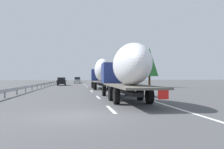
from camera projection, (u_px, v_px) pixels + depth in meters
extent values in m
plane|color=#4C4C4F|center=(77.00, 86.00, 50.35)|extent=(260.00, 260.00, 0.00)
cube|color=white|center=(111.00, 109.00, 13.00)|extent=(3.20, 0.20, 0.01)
cube|color=white|center=(98.00, 97.00, 21.00)|extent=(3.20, 0.20, 0.01)
cube|color=white|center=(92.00, 91.00, 30.65)|extent=(3.20, 0.20, 0.01)
cube|color=white|center=(87.00, 87.00, 45.07)|extent=(3.20, 0.20, 0.01)
cube|color=white|center=(85.00, 85.00, 55.77)|extent=(3.20, 0.20, 0.01)
cube|color=white|center=(85.00, 84.00, 60.03)|extent=(3.20, 0.20, 0.01)
cube|color=white|center=(84.00, 84.00, 67.96)|extent=(3.20, 0.20, 0.01)
cube|color=white|center=(84.00, 83.00, 70.45)|extent=(3.20, 0.20, 0.01)
cube|color=white|center=(82.00, 82.00, 88.11)|extent=(3.20, 0.20, 0.01)
cube|color=white|center=(82.00, 82.00, 100.84)|extent=(3.20, 0.20, 0.01)
cube|color=white|center=(101.00, 85.00, 56.09)|extent=(110.00, 0.20, 0.01)
cube|color=navy|center=(99.00, 75.00, 40.70)|extent=(2.40, 2.50, 1.90)
cube|color=black|center=(98.00, 72.00, 41.79)|extent=(0.08, 2.12, 0.80)
cube|color=#262628|center=(100.00, 84.00, 37.91)|extent=(10.30, 0.70, 0.24)
cube|color=#59544C|center=(102.00, 82.00, 35.15)|extent=(8.80, 2.50, 0.12)
ellipsoid|color=white|center=(102.00, 70.00, 35.16)|extent=(5.66, 2.20, 3.27)
cube|color=red|center=(111.00, 84.00, 30.92)|extent=(0.04, 0.56, 0.56)
cylinder|color=black|center=(92.00, 85.00, 40.52)|extent=(1.04, 0.30, 1.04)
cylinder|color=black|center=(105.00, 85.00, 40.83)|extent=(1.04, 0.30, 1.04)
cylinder|color=black|center=(94.00, 86.00, 36.17)|extent=(1.04, 0.35, 1.04)
cylinder|color=black|center=(109.00, 86.00, 36.48)|extent=(1.04, 0.35, 1.04)
cylinder|color=black|center=(95.00, 86.00, 33.79)|extent=(1.04, 0.35, 1.04)
cylinder|color=black|center=(111.00, 86.00, 34.11)|extent=(1.04, 0.35, 1.04)
cube|color=navy|center=(116.00, 73.00, 22.94)|extent=(2.40, 2.50, 1.90)
cube|color=black|center=(114.00, 68.00, 24.03)|extent=(0.08, 2.12, 0.80)
cube|color=#262628|center=(121.00, 90.00, 19.89)|extent=(11.26, 0.70, 0.24)
cube|color=#59544C|center=(129.00, 86.00, 16.87)|extent=(9.84, 2.50, 0.12)
ellipsoid|color=white|center=(130.00, 65.00, 16.49)|extent=(7.12, 2.20, 2.83)
cube|color=red|center=(163.00, 94.00, 12.12)|extent=(0.04, 0.56, 0.56)
cylinder|color=black|center=(104.00, 90.00, 22.76)|extent=(1.04, 0.30, 1.04)
cylinder|color=black|center=(127.00, 90.00, 23.07)|extent=(1.04, 0.30, 1.04)
cylinder|color=black|center=(111.00, 94.00, 17.89)|extent=(1.04, 0.35, 1.04)
cylinder|color=black|center=(140.00, 93.00, 18.20)|extent=(1.04, 0.35, 1.04)
cylinder|color=black|center=(117.00, 96.00, 15.51)|extent=(1.04, 0.35, 1.04)
cylinder|color=black|center=(150.00, 96.00, 15.83)|extent=(1.04, 0.35, 1.04)
cube|color=black|center=(62.00, 82.00, 53.69)|extent=(4.56, 1.81, 0.84)
cube|color=black|center=(62.00, 79.00, 53.36)|extent=(2.51, 1.60, 0.61)
cylinder|color=black|center=(58.00, 84.00, 54.97)|extent=(0.64, 0.22, 0.64)
cylinder|color=black|center=(66.00, 84.00, 55.20)|extent=(0.64, 0.22, 0.64)
cylinder|color=black|center=(57.00, 84.00, 52.17)|extent=(0.64, 0.22, 0.64)
cylinder|color=black|center=(65.00, 84.00, 52.40)|extent=(0.64, 0.22, 0.64)
cube|color=#ADB2B7|center=(77.00, 81.00, 72.33)|extent=(4.47, 1.75, 0.84)
cube|color=black|center=(77.00, 78.00, 72.01)|extent=(2.46, 1.54, 0.72)
cylinder|color=black|center=(75.00, 82.00, 73.59)|extent=(0.64, 0.22, 0.64)
cylinder|color=black|center=(80.00, 82.00, 73.81)|extent=(0.64, 0.22, 0.64)
cylinder|color=black|center=(75.00, 82.00, 70.85)|extent=(0.64, 0.22, 0.64)
cylinder|color=black|center=(80.00, 82.00, 71.07)|extent=(0.64, 0.22, 0.64)
cube|color=#28479E|center=(78.00, 80.00, 89.78)|extent=(4.54, 1.74, 0.84)
cube|color=black|center=(78.00, 78.00, 89.46)|extent=(2.50, 1.53, 0.77)
cylinder|color=black|center=(76.00, 81.00, 91.06)|extent=(0.64, 0.22, 0.64)
cylinder|color=black|center=(80.00, 81.00, 91.28)|extent=(0.64, 0.22, 0.64)
cylinder|color=black|center=(76.00, 81.00, 88.28)|extent=(0.64, 0.22, 0.64)
cylinder|color=black|center=(80.00, 81.00, 88.50)|extent=(0.64, 0.22, 0.64)
cube|color=white|center=(78.00, 80.00, 102.28)|extent=(4.15, 1.71, 0.84)
cube|color=black|center=(78.00, 78.00, 101.98)|extent=(2.28, 1.51, 0.61)
cylinder|color=black|center=(76.00, 81.00, 103.43)|extent=(0.64, 0.22, 0.64)
cylinder|color=black|center=(80.00, 81.00, 103.65)|extent=(0.64, 0.22, 0.64)
cylinder|color=black|center=(76.00, 81.00, 100.89)|extent=(0.64, 0.22, 0.64)
cylinder|color=black|center=(80.00, 81.00, 101.11)|extent=(0.64, 0.22, 0.64)
cylinder|color=gray|center=(105.00, 80.00, 59.85)|extent=(0.10, 0.10, 2.27)
cube|color=#2D569E|center=(105.00, 74.00, 59.87)|extent=(0.06, 0.90, 0.70)
cylinder|color=#472D19|center=(117.00, 80.00, 77.19)|extent=(0.39, 0.39, 1.90)
cone|color=#1E5B23|center=(117.00, 70.00, 77.23)|extent=(2.49, 2.49, 4.36)
cylinder|color=#472D19|center=(149.00, 82.00, 44.49)|extent=(0.39, 0.39, 1.99)
cone|color=#286B2D|center=(149.00, 62.00, 44.53)|extent=(3.32, 3.32, 5.24)
cylinder|color=#472D19|center=(119.00, 82.00, 63.90)|extent=(0.39, 0.39, 1.21)
cone|color=#286B2D|center=(119.00, 70.00, 63.94)|extent=(3.03, 3.03, 5.08)
cube|color=#9EA0A5|center=(50.00, 83.00, 52.47)|extent=(94.00, 0.06, 0.32)
cube|color=slate|center=(5.00, 95.00, 20.11)|extent=(0.10, 0.10, 0.60)
cube|color=slate|center=(17.00, 92.00, 24.16)|extent=(0.10, 0.10, 0.60)
cube|color=slate|center=(26.00, 90.00, 28.20)|extent=(0.10, 0.10, 0.60)
cube|color=slate|center=(32.00, 88.00, 32.25)|extent=(0.10, 0.10, 0.60)
cube|color=slate|center=(37.00, 87.00, 36.29)|extent=(0.10, 0.10, 0.60)
cube|color=slate|center=(41.00, 86.00, 40.34)|extent=(0.10, 0.10, 0.60)
cube|color=slate|center=(44.00, 85.00, 44.38)|extent=(0.10, 0.10, 0.60)
cube|color=slate|center=(47.00, 85.00, 48.43)|extent=(0.10, 0.10, 0.60)
cube|color=slate|center=(50.00, 84.00, 52.47)|extent=(0.10, 0.10, 0.60)
cube|color=slate|center=(51.00, 84.00, 56.52)|extent=(0.10, 0.10, 0.60)
cube|color=slate|center=(53.00, 83.00, 60.56)|extent=(0.10, 0.10, 0.60)
cube|color=slate|center=(55.00, 83.00, 64.60)|extent=(0.10, 0.10, 0.60)
cube|color=slate|center=(56.00, 83.00, 68.65)|extent=(0.10, 0.10, 0.60)
cube|color=slate|center=(57.00, 82.00, 72.69)|extent=(0.10, 0.10, 0.60)
cube|color=slate|center=(58.00, 82.00, 76.74)|extent=(0.10, 0.10, 0.60)
cube|color=slate|center=(59.00, 82.00, 80.78)|extent=(0.10, 0.10, 0.60)
cube|color=slate|center=(60.00, 82.00, 84.83)|extent=(0.10, 0.10, 0.60)
cube|color=slate|center=(61.00, 81.00, 88.87)|extent=(0.10, 0.10, 0.60)
cube|color=slate|center=(62.00, 81.00, 92.92)|extent=(0.10, 0.10, 0.60)
cube|color=slate|center=(62.00, 81.00, 96.96)|extent=(0.10, 0.10, 0.60)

